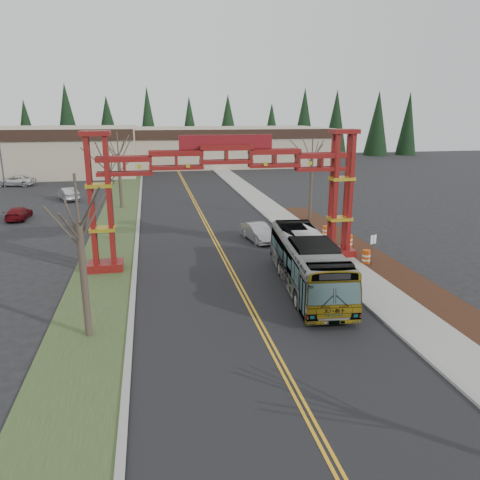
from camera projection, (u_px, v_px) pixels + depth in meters
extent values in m
plane|color=black|center=(319.00, 437.00, 14.90)|extent=(200.00, 200.00, 0.00)
cube|color=black|center=(213.00, 237.00, 38.56)|extent=(12.00, 110.00, 0.02)
cube|color=gold|center=(212.00, 237.00, 38.54)|extent=(0.12, 100.00, 0.01)
cube|color=gold|center=(215.00, 237.00, 38.58)|extent=(0.12, 100.00, 0.01)
cube|color=gray|center=(285.00, 233.00, 39.67)|extent=(0.30, 110.00, 0.15)
cube|color=gray|center=(301.00, 232.00, 39.93)|extent=(2.60, 110.00, 0.14)
cube|color=black|center=(429.00, 295.00, 26.21)|extent=(2.60, 50.00, 0.12)
cube|color=#314522|center=(113.00, 242.00, 37.09)|extent=(4.00, 110.00, 0.08)
cube|color=gray|center=(137.00, 240.00, 37.42)|extent=(0.30, 110.00, 0.15)
cube|color=#57100B|center=(106.00, 266.00, 30.40)|extent=(2.20, 1.60, 0.60)
cube|color=#57100B|center=(91.00, 203.00, 28.82)|extent=(0.28, 0.28, 8.00)
cube|color=#57100B|center=(109.00, 202.00, 29.02)|extent=(0.28, 0.28, 8.00)
cube|color=#57100B|center=(92.00, 200.00, 29.48)|extent=(0.28, 0.28, 8.00)
cube|color=#57100B|center=(110.00, 200.00, 29.69)|extent=(0.28, 0.28, 8.00)
cube|color=gold|center=(103.00, 229.00, 29.73)|extent=(1.60, 1.10, 0.22)
cube|color=gold|center=(99.00, 185.00, 28.99)|extent=(1.60, 1.10, 0.22)
cube|color=#57100B|center=(95.00, 133.00, 28.15)|extent=(1.80, 1.20, 0.30)
cube|color=#57100B|center=(338.00, 253.00, 33.32)|extent=(2.20, 1.60, 0.60)
cube|color=#57100B|center=(335.00, 194.00, 31.75)|extent=(0.28, 0.28, 8.00)
cube|color=#57100B|center=(351.00, 194.00, 31.95)|extent=(0.28, 0.28, 8.00)
cube|color=#57100B|center=(332.00, 192.00, 32.41)|extent=(0.28, 0.28, 8.00)
cube|color=#57100B|center=(346.00, 192.00, 32.61)|extent=(0.28, 0.28, 8.00)
cube|color=gold|center=(339.00, 219.00, 32.66)|extent=(1.60, 1.10, 0.22)
cube|color=gold|center=(342.00, 179.00, 31.91)|extent=(1.60, 1.10, 0.22)
cube|color=#57100B|center=(345.00, 131.00, 31.08)|extent=(1.80, 1.20, 0.30)
cube|color=#57100B|center=(226.00, 152.00, 29.95)|extent=(16.00, 0.90, 1.00)
cube|color=#57100B|center=(226.00, 166.00, 30.19)|extent=(16.00, 0.90, 0.60)
cube|color=maroon|center=(226.00, 142.00, 29.77)|extent=(6.00, 0.25, 0.90)
cube|color=tan|center=(226.00, 146.00, 91.52)|extent=(38.00, 20.00, 7.00)
cube|color=black|center=(235.00, 134.00, 81.25)|extent=(38.00, 0.40, 1.60)
cone|color=black|center=(24.00, 129.00, 94.87)|extent=(5.60, 5.60, 13.00)
cylinder|color=#382D26|center=(27.00, 158.00, 96.38)|extent=(0.80, 0.80, 1.60)
cone|color=black|center=(68.00, 129.00, 96.42)|extent=(5.60, 5.60, 13.00)
cylinder|color=#382D26|center=(71.00, 157.00, 97.93)|extent=(0.80, 0.80, 1.60)
cone|color=black|center=(110.00, 129.00, 97.97)|extent=(5.60, 5.60, 13.00)
cylinder|color=#382D26|center=(112.00, 156.00, 99.49)|extent=(0.80, 0.80, 1.60)
cone|color=black|center=(152.00, 129.00, 99.53)|extent=(5.60, 5.60, 13.00)
cylinder|color=#382D26|center=(153.00, 156.00, 101.04)|extent=(0.80, 0.80, 1.60)
cone|color=black|center=(191.00, 128.00, 101.08)|extent=(5.60, 5.60, 13.00)
cylinder|color=#382D26|center=(192.00, 155.00, 102.60)|extent=(0.80, 0.80, 1.60)
cone|color=black|center=(230.00, 128.00, 102.63)|extent=(5.60, 5.60, 13.00)
cylinder|color=#382D26|center=(230.00, 154.00, 104.15)|extent=(0.80, 0.80, 1.60)
cone|color=black|center=(268.00, 128.00, 104.19)|extent=(5.60, 5.60, 13.00)
cylinder|color=#382D26|center=(267.00, 154.00, 105.70)|extent=(0.80, 0.80, 1.60)
cone|color=black|center=(304.00, 128.00, 105.74)|extent=(5.60, 5.60, 13.00)
cylinder|color=#382D26|center=(303.00, 153.00, 107.26)|extent=(0.80, 0.80, 1.60)
cone|color=black|center=(340.00, 127.00, 107.30)|extent=(5.60, 5.60, 13.00)
cylinder|color=#382D26|center=(338.00, 152.00, 108.81)|extent=(0.80, 0.80, 1.60)
cone|color=black|center=(374.00, 127.00, 108.85)|extent=(5.60, 5.60, 13.00)
cylinder|color=#382D26|center=(372.00, 152.00, 110.36)|extent=(0.80, 0.80, 1.60)
cone|color=black|center=(407.00, 127.00, 110.40)|extent=(5.60, 5.60, 13.00)
cylinder|color=#382D26|center=(405.00, 151.00, 111.92)|extent=(0.80, 0.80, 1.60)
imported|color=#B7BAC0|center=(308.00, 263.00, 27.05)|extent=(3.75, 11.44, 3.13)
imported|color=#A5A8AD|center=(258.00, 232.00, 37.31)|extent=(2.19, 4.46, 1.41)
imported|color=maroon|center=(19.00, 213.00, 44.76)|extent=(1.86, 4.28, 1.23)
imported|color=#AFB4B7|center=(68.00, 194.00, 54.56)|extent=(3.21, 4.76, 1.48)
imported|color=white|center=(15.00, 181.00, 64.95)|extent=(5.77, 3.71, 1.48)
cylinder|color=#382D26|center=(84.00, 281.00, 20.87)|extent=(0.32, 0.32, 5.41)
cylinder|color=#382D26|center=(76.00, 199.00, 19.88)|extent=(0.12, 0.12, 2.20)
cylinder|color=#382D26|center=(111.00, 205.00, 36.99)|extent=(0.30, 0.30, 5.69)
cylinder|color=#382D26|center=(108.00, 157.00, 35.99)|extent=(0.11, 0.11, 2.06)
cylinder|color=#382D26|center=(120.00, 181.00, 49.46)|extent=(0.34, 0.34, 5.76)
cylinder|color=#382D26|center=(118.00, 143.00, 48.41)|extent=(0.13, 0.13, 2.36)
cylinder|color=#382D26|center=(311.00, 190.00, 44.15)|extent=(0.29, 0.29, 5.73)
cylinder|color=#382D26|center=(312.00, 149.00, 43.15)|extent=(0.11, 0.11, 2.02)
cylinder|color=#3F3F44|center=(0.00, 153.00, 62.69)|extent=(0.21, 0.21, 9.23)
cylinder|color=#3F3F44|center=(372.00, 251.00, 30.97)|extent=(0.06, 0.06, 2.19)
cube|color=white|center=(373.00, 239.00, 30.76)|extent=(0.48, 0.22, 0.60)
cylinder|color=#D1490B|center=(366.00, 257.00, 31.53)|extent=(0.53, 0.53, 1.02)
cylinder|color=white|center=(366.00, 255.00, 31.49)|extent=(0.55, 0.55, 0.12)
cylinder|color=white|center=(366.00, 260.00, 31.57)|extent=(0.55, 0.55, 0.12)
cylinder|color=#D1490B|center=(349.00, 241.00, 35.41)|extent=(0.54, 0.54, 1.04)
cylinder|color=white|center=(349.00, 239.00, 35.37)|extent=(0.56, 0.56, 0.13)
cylinder|color=white|center=(348.00, 243.00, 35.45)|extent=(0.56, 0.56, 0.13)
cylinder|color=#D1490B|center=(326.00, 232.00, 38.28)|extent=(0.52, 0.52, 1.00)
cylinder|color=white|center=(326.00, 230.00, 38.24)|extent=(0.54, 0.54, 0.12)
cylinder|color=white|center=(326.00, 234.00, 38.32)|extent=(0.54, 0.54, 0.12)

